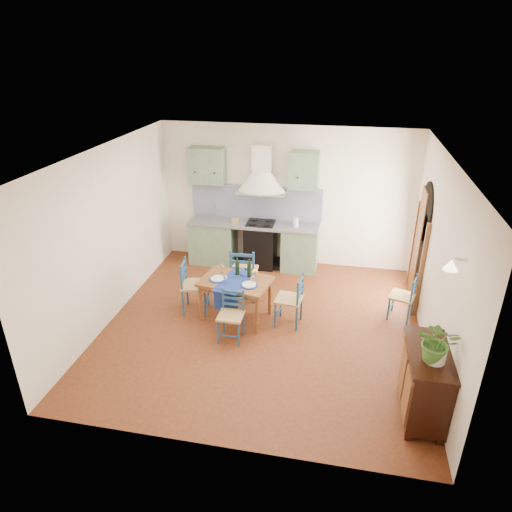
{
  "coord_description": "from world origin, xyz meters",
  "views": [
    {
      "loc": [
        1.12,
        -6.13,
        4.21
      ],
      "look_at": [
        -0.17,
        0.3,
        1.1
      ],
      "focal_mm": 32.0,
      "sensor_mm": 36.0,
      "label": 1
    }
  ],
  "objects_px": {
    "dining_table": "(236,285)",
    "potted_plant": "(438,342)",
    "sideboard": "(425,381)",
    "chair_near": "(231,315)"
  },
  "relations": [
    {
      "from": "sideboard",
      "to": "potted_plant",
      "type": "height_order",
      "value": "potted_plant"
    },
    {
      "from": "dining_table",
      "to": "potted_plant",
      "type": "distance_m",
      "value": 3.36
    },
    {
      "from": "dining_table",
      "to": "sideboard",
      "type": "xyz_separation_m",
      "value": [
        2.74,
        -1.68,
        -0.11
      ]
    },
    {
      "from": "sideboard",
      "to": "potted_plant",
      "type": "xyz_separation_m",
      "value": [
        0.02,
        -0.15,
        0.68
      ]
    },
    {
      "from": "dining_table",
      "to": "sideboard",
      "type": "distance_m",
      "value": 3.21
    },
    {
      "from": "chair_near",
      "to": "potted_plant",
      "type": "relative_size",
      "value": 1.61
    },
    {
      "from": "dining_table",
      "to": "chair_near",
      "type": "xyz_separation_m",
      "value": [
        0.07,
        -0.59,
        -0.21
      ]
    },
    {
      "from": "potted_plant",
      "to": "sideboard",
      "type": "bearing_deg",
      "value": 96.38
    },
    {
      "from": "dining_table",
      "to": "chair_near",
      "type": "relative_size",
      "value": 1.52
    },
    {
      "from": "chair_near",
      "to": "dining_table",
      "type": "bearing_deg",
      "value": 96.63
    }
  ]
}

